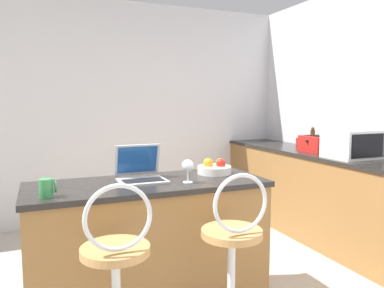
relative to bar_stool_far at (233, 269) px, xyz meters
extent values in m
cube|color=silver|center=(0.06, 2.74, 0.80)|extent=(12.00, 0.06, 2.60)
cube|color=olive|center=(-0.32, 0.56, -0.06)|extent=(1.50, 0.58, 0.87)
cube|color=black|center=(-0.32, 0.56, 0.39)|extent=(1.53, 0.61, 0.03)
cube|color=olive|center=(1.73, 1.07, -0.06)|extent=(0.57, 3.28, 0.87)
cube|color=black|center=(1.73, 1.07, 0.39)|extent=(0.60, 3.31, 0.03)
cylinder|color=#B7844C|center=(-0.64, 0.02, 0.20)|extent=(0.34, 0.34, 0.04)
torus|color=silver|center=(-0.64, -0.08, 0.39)|extent=(0.32, 0.02, 0.32)
cylinder|color=#B7844C|center=(0.00, 0.02, 0.20)|extent=(0.34, 0.34, 0.04)
torus|color=silver|center=(0.00, -0.08, 0.39)|extent=(0.32, 0.02, 0.32)
cube|color=#B7BABF|center=(-0.35, 0.58, 0.41)|extent=(0.31, 0.24, 0.01)
cube|color=black|center=(-0.35, 0.57, 0.42)|extent=(0.26, 0.13, 0.00)
cube|color=#B7BABF|center=(-0.35, 0.71, 0.53)|extent=(0.31, 0.08, 0.22)
cube|color=#19478C|center=(-0.35, 0.71, 0.53)|extent=(0.27, 0.06, 0.18)
cube|color=white|center=(1.75, 0.86, 0.54)|extent=(0.52, 0.36, 0.26)
cube|color=black|center=(1.70, 0.68, 0.54)|extent=(0.36, 0.01, 0.21)
cube|color=red|center=(1.69, 1.34, 0.49)|extent=(0.20, 0.31, 0.17)
cube|color=black|center=(1.65, 1.34, 0.57)|extent=(0.04, 0.22, 0.00)
cube|color=black|center=(1.73, 1.34, 0.57)|extent=(0.04, 0.22, 0.00)
cube|color=black|center=(1.58, 1.34, 0.52)|extent=(0.02, 0.02, 0.02)
cylinder|color=silver|center=(-0.09, 0.44, 0.41)|extent=(0.06, 0.06, 0.00)
cylinder|color=silver|center=(-0.09, 0.44, 0.45)|extent=(0.01, 0.01, 0.07)
sphere|color=silver|center=(-0.09, 0.44, 0.52)|extent=(0.08, 0.08, 0.08)
cylinder|color=#4C2D19|center=(1.95, 1.68, 0.50)|extent=(0.05, 0.05, 0.20)
sphere|color=#4C2D19|center=(1.95, 1.68, 0.62)|extent=(0.04, 0.04, 0.04)
cylinder|color=red|center=(1.93, 1.90, 0.45)|extent=(0.08, 0.08, 0.09)
torus|color=red|center=(1.99, 1.90, 0.45)|extent=(0.01, 0.06, 0.06)
cylinder|color=#338447|center=(-0.94, 0.38, 0.46)|extent=(0.07, 0.07, 0.10)
torus|color=#338447|center=(-0.89, 0.38, 0.46)|extent=(0.01, 0.06, 0.06)
cylinder|color=silver|center=(0.20, 0.65, 0.43)|extent=(0.24, 0.24, 0.05)
sphere|color=red|center=(0.24, 0.63, 0.48)|extent=(0.07, 0.07, 0.07)
sphere|color=orange|center=(0.16, 0.67, 0.48)|extent=(0.07, 0.07, 0.07)
sphere|color=#66B233|center=(0.24, 0.64, 0.48)|extent=(0.07, 0.07, 0.07)
camera|label=1|loc=(-0.97, -1.75, 0.92)|focal=35.00mm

